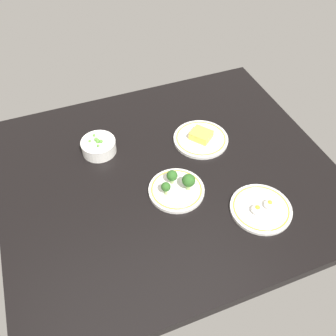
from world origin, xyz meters
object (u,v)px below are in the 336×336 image
plate_eggs (261,208)px  bowl_peas (99,146)px  plate_broccoli (177,188)px  plate_cheese (201,138)px

plate_eggs → bowl_peas: bearing=133.0°
plate_broccoli → bowl_peas: 37.37cm
plate_broccoli → plate_eggs: 30.47cm
plate_broccoli → plate_cheese: size_ratio=0.90×
plate_cheese → plate_eggs: bearing=-83.2°
plate_broccoli → bowl_peas: bearing=125.1°
plate_broccoli → plate_eggs: bearing=-37.3°
plate_broccoli → plate_eggs: (24.21, -18.47, -1.02)cm
plate_broccoli → bowl_peas: (-21.49, 30.55, 1.06)cm
plate_cheese → bowl_peas: bowl_peas is taller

